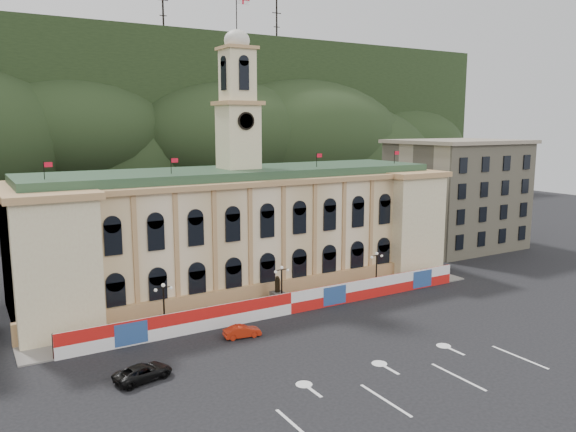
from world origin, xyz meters
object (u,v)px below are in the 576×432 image
red_sedan (242,331)px  black_suv (143,372)px  statue (277,297)px  lamp_center (282,283)px

red_sedan → black_suv: (-11.34, -4.40, 0.07)m
statue → red_sedan: size_ratio=0.95×
lamp_center → black_suv: size_ratio=0.97×
lamp_center → red_sedan: lamp_center is taller
statue → black_suv: size_ratio=0.70×
red_sedan → black_suv: bearing=119.6°
lamp_center → statue: bearing=90.0°
statue → lamp_center: (0.00, -1.00, 1.89)m
red_sedan → lamp_center: bearing=-46.2°
black_suv → statue: bearing=-72.6°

